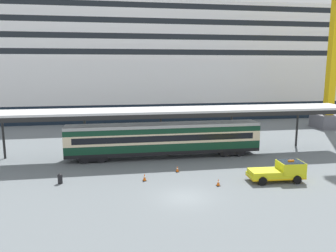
{
  "coord_description": "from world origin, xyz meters",
  "views": [
    {
      "loc": [
        -5.87,
        -26.04,
        10.84
      ],
      "look_at": [
        0.08,
        8.86,
        4.5
      ],
      "focal_mm": 36.04,
      "sensor_mm": 36.0,
      "label": 1
    }
  ],
  "objects_px": {
    "cruise_ship": "(158,65)",
    "service_truck": "(281,171)",
    "train_carriage": "(164,139)",
    "traffic_cone_near": "(218,182)",
    "traffic_cone_far": "(144,177)",
    "traffic_cone_mid": "(177,169)",
    "quay_bollard": "(60,178)"
  },
  "relations": [
    {
      "from": "traffic_cone_near",
      "to": "traffic_cone_mid",
      "type": "bearing_deg",
      "value": 121.77
    },
    {
      "from": "cruise_ship",
      "to": "quay_bollard",
      "type": "bearing_deg",
      "value": -108.52
    },
    {
      "from": "cruise_ship",
      "to": "service_truck",
      "type": "relative_size",
      "value": 33.43
    },
    {
      "from": "traffic_cone_near",
      "to": "traffic_cone_mid",
      "type": "distance_m",
      "value": 5.49
    },
    {
      "from": "cruise_ship",
      "to": "traffic_cone_far",
      "type": "xyz_separation_m",
      "value": [
        -8.26,
        -48.63,
        -10.6
      ]
    },
    {
      "from": "cruise_ship",
      "to": "traffic_cone_near",
      "type": "distance_m",
      "value": 52.25
    },
    {
      "from": "quay_bollard",
      "to": "traffic_cone_near",
      "type": "bearing_deg",
      "value": -12.07
    },
    {
      "from": "traffic_cone_mid",
      "to": "quay_bollard",
      "type": "distance_m",
      "value": 11.59
    },
    {
      "from": "service_truck",
      "to": "quay_bollard",
      "type": "distance_m",
      "value": 20.85
    },
    {
      "from": "service_truck",
      "to": "quay_bollard",
      "type": "xyz_separation_m",
      "value": [
        -20.66,
        2.76,
        -0.47
      ]
    },
    {
      "from": "traffic_cone_mid",
      "to": "traffic_cone_far",
      "type": "relative_size",
      "value": 0.88
    },
    {
      "from": "cruise_ship",
      "to": "traffic_cone_far",
      "type": "distance_m",
      "value": 50.45
    },
    {
      "from": "service_truck",
      "to": "traffic_cone_mid",
      "type": "distance_m",
      "value": 10.19
    },
    {
      "from": "traffic_cone_mid",
      "to": "traffic_cone_near",
      "type": "bearing_deg",
      "value": -58.23
    },
    {
      "from": "traffic_cone_near",
      "to": "traffic_cone_far",
      "type": "relative_size",
      "value": 0.94
    },
    {
      "from": "traffic_cone_far",
      "to": "cruise_ship",
      "type": "bearing_deg",
      "value": 80.36
    },
    {
      "from": "cruise_ship",
      "to": "traffic_cone_mid",
      "type": "xyz_separation_m",
      "value": [
        -4.62,
        -46.46,
        -10.64
      ]
    },
    {
      "from": "train_carriage",
      "to": "traffic_cone_far",
      "type": "xyz_separation_m",
      "value": [
        -3.18,
        -7.97,
        -1.96
      ]
    },
    {
      "from": "train_carriage",
      "to": "cruise_ship",
      "type": "bearing_deg",
      "value": 82.89
    },
    {
      "from": "traffic_cone_near",
      "to": "traffic_cone_far",
      "type": "xyz_separation_m",
      "value": [
        -6.53,
        2.5,
        0.02
      ]
    },
    {
      "from": "cruise_ship",
      "to": "traffic_cone_near",
      "type": "xyz_separation_m",
      "value": [
        -1.73,
        -51.13,
        -10.62
      ]
    },
    {
      "from": "train_carriage",
      "to": "traffic_cone_mid",
      "type": "relative_size",
      "value": 36.21
    },
    {
      "from": "traffic_cone_near",
      "to": "cruise_ship",
      "type": "bearing_deg",
      "value": 88.06
    },
    {
      "from": "train_carriage",
      "to": "quay_bollard",
      "type": "relative_size",
      "value": 23.91
    },
    {
      "from": "cruise_ship",
      "to": "traffic_cone_mid",
      "type": "distance_m",
      "value": 47.89
    },
    {
      "from": "service_truck",
      "to": "quay_bollard",
      "type": "bearing_deg",
      "value": 172.38
    },
    {
      "from": "train_carriage",
      "to": "service_truck",
      "type": "distance_m",
      "value": 14.07
    },
    {
      "from": "quay_bollard",
      "to": "traffic_cone_mid",
      "type": "bearing_deg",
      "value": 7.9
    },
    {
      "from": "traffic_cone_near",
      "to": "quay_bollard",
      "type": "relative_size",
      "value": 0.7
    },
    {
      "from": "traffic_cone_mid",
      "to": "traffic_cone_far",
      "type": "bearing_deg",
      "value": -149.22
    },
    {
      "from": "cruise_ship",
      "to": "quay_bollard",
      "type": "xyz_separation_m",
      "value": [
        -16.1,
        -48.06,
        -10.44
      ]
    },
    {
      "from": "traffic_cone_near",
      "to": "traffic_cone_far",
      "type": "height_order",
      "value": "traffic_cone_far"
    }
  ]
}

